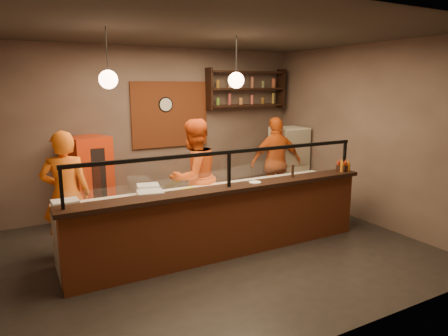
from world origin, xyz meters
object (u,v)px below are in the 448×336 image
wall_clock (165,105)px  pepper_mill (293,171)px  fridge (288,164)px  condiment_caddy (343,168)px  red_cooler (89,181)px  cook_right (276,163)px  cook_mid (194,177)px  cook_left (66,195)px  pizza_dough (196,191)px

wall_clock → pepper_mill: wall_clock is taller
fridge → condiment_caddy: (-0.40, -1.99, 0.32)m
wall_clock → red_cooler: bearing=-169.1°
condiment_caddy → cook_right: bearing=95.1°
cook_right → pepper_mill: cook_right is taller
cook_mid → fridge: cook_mid is taller
cook_left → pepper_mill: size_ratio=9.50×
cook_left → condiment_caddy: cook_left is taller
red_cooler → pepper_mill: bearing=-60.5°
pizza_dough → condiment_caddy: 2.55m
fridge → cook_left: bearing=-169.5°
cook_mid → cook_right: size_ratio=1.05×
cook_mid → cook_right: cook_mid is taller
cook_right → red_cooler: 3.64m
wall_clock → pepper_mill: bearing=-68.5°
condiment_caddy → cook_mid: bearing=153.4°
cook_right → condiment_caddy: (0.15, -1.69, 0.19)m
cook_left → cook_mid: bearing=-168.6°
cook_right → pepper_mill: (-0.88, -1.65, 0.23)m
cook_left → cook_mid: 2.01m
condiment_caddy → pepper_mill: 1.03m
pizza_dough → condiment_caddy: size_ratio=2.46×
pizza_dough → pepper_mill: 1.55m
cook_mid → wall_clock: bearing=-111.6°
wall_clock → pepper_mill: (1.07, -2.72, -0.94)m
red_cooler → pizza_dough: bearing=-76.1°
cook_mid → condiment_caddy: size_ratio=9.81×
cook_left → pepper_mill: bearing=173.5°
wall_clock → cook_mid: (-0.14, -1.64, -1.13)m
red_cooler → pizza_dough: size_ratio=3.27×
cook_right → pizza_dough: size_ratio=3.80×
cook_mid → fridge: (2.64, 0.87, -0.18)m
cook_right → condiment_caddy: bearing=105.7°
fridge → pizza_dough: bearing=-152.7°
fridge → red_cooler: bearing=174.0°
condiment_caddy → wall_clock: bearing=127.2°
red_cooler → pepper_mill: 3.62m
cook_left → fridge: bearing=-157.3°
cook_left → fridge: 4.73m
cook_mid → red_cooler: size_ratio=1.22×
cook_left → red_cooler: bearing=-100.3°
cook_right → fridge: bearing=-140.7°
cook_left → wall_clock: bearing=-130.8°
cook_mid → pizza_dough: bearing=51.3°
cook_right → fridge: (0.55, 0.30, -0.13)m
cook_mid → pepper_mill: (1.21, -1.08, 0.19)m
red_cooler → pizza_dough: red_cooler is taller
cook_left → cook_right: bearing=-160.0°
cook_mid → pizza_dough: cook_mid is taller
pizza_dough → cook_right: bearing=26.6°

